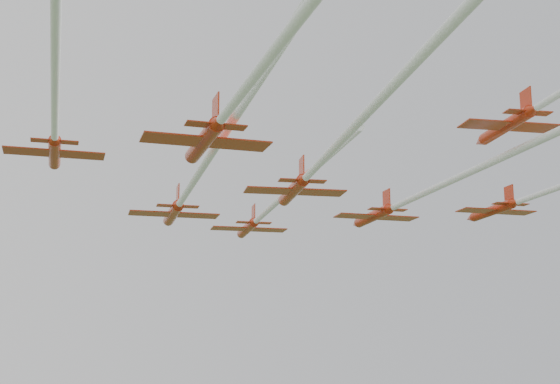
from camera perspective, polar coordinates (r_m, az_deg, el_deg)
jet_lead at (r=89.66m, az=-1.09°, el=-1.51°), size 24.48×47.75×2.88m
jet_row2_left at (r=70.93m, az=-6.39°, el=0.69°), size 28.12×58.83×2.91m
jet_row2_right at (r=79.37m, az=9.57°, el=-0.50°), size 20.84×44.90×2.78m
jet_row3_left at (r=57.42m, az=-16.14°, el=5.78°), size 21.38×47.71×2.48m
jet_row3_mid at (r=59.34m, az=3.94°, el=3.22°), size 30.72×56.06×2.84m
jet_row4_left at (r=38.29m, az=0.06°, el=10.90°), size 26.68×63.89×2.68m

